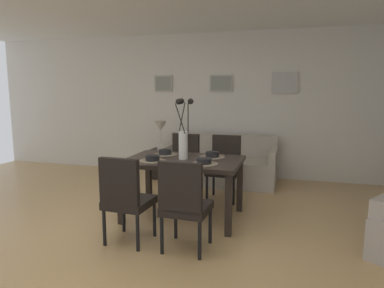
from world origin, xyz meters
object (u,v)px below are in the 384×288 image
object	(u,v)px
dining_chair_far_right	(225,164)
framed_picture_center	(221,83)
dining_chair_far_left	(184,202)
bowl_near_left	(152,158)
framed_picture_left	(163,84)
side_table	(161,163)
dining_table	(183,166)
centerpiece_vase	(183,136)
sofa	(219,166)
dining_chair_near_left	(126,196)
bowl_near_right	(165,152)
table_lamp	(161,129)
bowl_far_left	(204,161)
dining_chair_near_right	(183,162)
framed_picture_right	(285,83)
bowl_far_right	(212,154)

from	to	relation	value
dining_chair_far_right	framed_picture_center	xyz separation A→B (m)	(-0.34, 1.38, 1.18)
dining_chair_far_left	bowl_near_left	distance (m)	0.96
framed_picture_left	side_table	bearing A→B (deg)	-76.15
dining_table	centerpiece_vase	size ratio (longest dim) A/B	1.90
bowl_near_left	sofa	bearing A→B (deg)	78.84
dining_chair_near_left	bowl_near_right	bearing A→B (deg)	89.08
table_lamp	framed_picture_center	size ratio (longest dim) A/B	1.20
bowl_far_left	bowl_near_left	bearing A→B (deg)	180.00
dining_table	bowl_near_right	bearing A→B (deg)	145.91
centerpiece_vase	side_table	distance (m)	2.19
table_lamp	framed_picture_left	xyz separation A→B (m)	(-0.12, 0.49, 0.80)
dining_chair_near_right	centerpiece_vase	distance (m)	1.08
dining_chair_far_left	sofa	xyz separation A→B (m)	(-0.21, 2.71, -0.23)
dining_chair_near_left	side_table	world-z (taller)	dining_chair_near_left
dining_chair_far_right	framed_picture_left	bearing A→B (deg)	136.43
dining_chair_near_right	side_table	size ratio (longest dim) A/B	1.77
dining_chair_far_right	bowl_far_left	size ratio (longest dim) A/B	5.41
dining_chair_near_right	framed_picture_right	bearing A→B (deg)	44.74
framed_picture_left	sofa	bearing A→B (deg)	-21.96
framed_picture_left	dining_chair_near_right	bearing A→B (deg)	-59.20
dining_chair_near_left	framed_picture_right	size ratio (longest dim) A/B	2.09
dining_chair_far_right	side_table	size ratio (longest dim) A/B	1.77
dining_chair_near_left	table_lamp	world-z (taller)	table_lamp
dining_chair_near_left	framed_picture_right	distance (m)	3.69
dining_chair_far_left	centerpiece_vase	distance (m)	1.08
centerpiece_vase	bowl_far_left	world-z (taller)	centerpiece_vase
sofa	dining_chair_near_right	bearing A→B (deg)	-112.26
side_table	dining_chair_far_right	bearing A→B (deg)	-33.80
dining_chair_far_right	centerpiece_vase	xyz separation A→B (m)	(-0.34, -0.91, 0.51)
bowl_far_right	framed_picture_right	size ratio (longest dim) A/B	0.39
dining_chair_far_left	table_lamp	world-z (taller)	table_lamp
centerpiece_vase	bowl_near_right	xyz separation A→B (m)	(-0.32, 0.21, -0.24)
centerpiece_vase	bowl_near_left	xyz separation A→B (m)	(-0.32, -0.21, -0.24)
dining_chair_far_right	framed_picture_right	bearing A→B (deg)	60.93
dining_chair_near_left	bowl_far_left	distance (m)	0.98
dining_chair_far_right	dining_chair_near_left	bearing A→B (deg)	-110.56
dining_chair_far_left	bowl_near_left	world-z (taller)	dining_chair_far_left
side_table	framed_picture_right	size ratio (longest dim) A/B	1.18
bowl_near_right	side_table	world-z (taller)	bowl_near_right
sofa	framed_picture_left	xyz separation A→B (m)	(-1.20, 0.48, 1.41)
dining_chair_far_right	side_table	xyz separation A→B (m)	(-1.33, 0.89, -0.25)
dining_chair_far_left	bowl_far_right	size ratio (longest dim) A/B	5.41
framed_picture_right	dining_chair_near_left	bearing A→B (deg)	-114.40
framed_picture_left	framed_picture_right	bearing A→B (deg)	-0.00
bowl_far_right	framed_picture_left	size ratio (longest dim) A/B	0.48
centerpiece_vase	bowl_near_right	size ratio (longest dim) A/B	4.32
dining_chair_near_left	framed_picture_left	world-z (taller)	framed_picture_left
dining_chair_far_right	side_table	bearing A→B (deg)	146.20
dining_table	dining_chair_near_left	distance (m)	0.96
framed_picture_center	side_table	bearing A→B (deg)	-153.64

